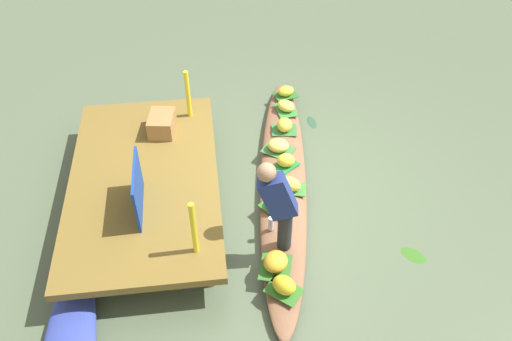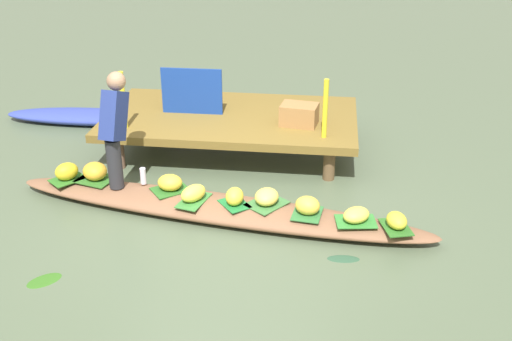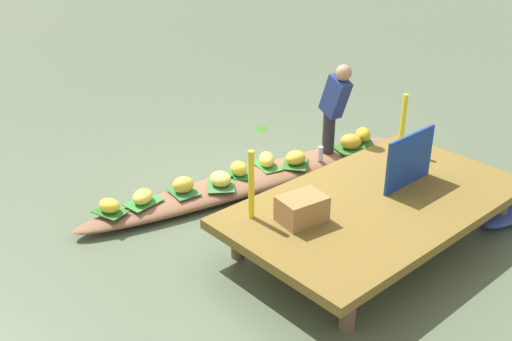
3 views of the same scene
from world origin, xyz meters
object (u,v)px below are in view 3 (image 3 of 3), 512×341
Objects in this scene: banana_bunch_8 at (143,196)px; banana_bunch_3 at (109,206)px; vendor_boat at (255,179)px; banana_bunch_4 at (183,185)px; vendor_person at (335,103)px; banana_bunch_7 at (267,159)px; banana_bunch_0 at (296,158)px; market_banner at (410,160)px; banana_bunch_1 at (363,135)px; water_bottle at (320,153)px; banana_bunch_2 at (221,179)px; produce_crate at (302,209)px; banana_bunch_5 at (351,142)px; banana_bunch_6 at (239,169)px.

banana_bunch_3 is at bearing -9.20° from banana_bunch_8.
vendor_boat is 18.32× the size of banana_bunch_4.
vendor_person is (-1.12, 0.26, 0.79)m from vendor_boat.
banana_bunch_7 is at bearing 172.36° from banana_bunch_8.
banana_bunch_0 is 1.67m from market_banner.
banana_bunch_1 is 3.61m from banana_bunch_3.
water_bottle is (0.25, 0.03, -0.61)m from vendor_person.
banana_bunch_1 reaches higher than banana_bunch_2.
banana_bunch_4 is 0.32× the size of market_banner.
produce_crate is (-0.68, 1.79, 0.35)m from banana_bunch_8.
vendor_person is at bearing -173.47° from water_bottle.
banana_bunch_5 is 0.56m from water_bottle.
banana_bunch_4 is at bearing -83.30° from produce_crate.
banana_bunch_4 is (-0.86, 0.16, 0.02)m from banana_bunch_3.
banana_bunch_0 is 0.34× the size of market_banner.
banana_bunch_5 is 1.01× the size of banana_bunch_8.
water_bottle is (-0.33, 0.12, 0.00)m from banana_bunch_0.
banana_bunch_4 is 1.36× the size of water_bottle.
vendor_boat is 5.90× the size of market_banner.
vendor_boat is at bearing -70.93° from market_banner.
vendor_boat is at bearing 162.42° from banana_bunch_6.
banana_bunch_1 is 2.81m from produce_crate.
banana_bunch_7 reaches higher than banana_bunch_2.
vendor_boat is 0.59m from banana_bunch_0.
market_banner is at bearing 135.63° from banana_bunch_8.
banana_bunch_4 is 1.74m from produce_crate.
banana_bunch_8 is at bearing -13.43° from water_bottle.
banana_bunch_4 is at bearing -12.62° from banana_bunch_0.
banana_bunch_0 is 1.06× the size of banana_bunch_3.
vendor_person is (-0.59, 0.09, 0.61)m from banana_bunch_0.
banana_bunch_2 is at bearing 7.18° from vendor_boat.
banana_bunch_4 is at bearing -9.23° from banana_bunch_1.
banana_bunch_4 is at bearing -7.68° from banana_bunch_6.
water_bottle is (-2.31, 0.55, 0.01)m from banana_bunch_8.
banana_bunch_1 is 1.97m from banana_bunch_6.
banana_bunch_8 is (2.87, -0.58, -0.03)m from banana_bunch_5.
vendor_boat is at bearing 170.13° from banana_bunch_4.
banana_bunch_7 is at bearing -16.58° from banana_bunch_5.
market_banner reaches higher than banana_bunch_5.
market_banner is at bearing 102.33° from banana_bunch_7.
banana_bunch_2 is 1.00× the size of banana_bunch_5.
banana_bunch_2 is at bearing -57.30° from market_banner.
banana_bunch_6 is at bearing 172.32° from banana_bunch_4.
vendor_person reaches higher than vendor_boat.
banana_bunch_1 is 1.41× the size of water_bottle.
banana_bunch_6 is (0.21, -0.07, 0.19)m from vendor_boat.
produce_crate is at bearing 72.15° from vendor_boat.
banana_bunch_1 is at bearing 179.80° from vendor_boat.
banana_bunch_5 is 0.64× the size of produce_crate.
vendor_person reaches higher than banana_bunch_2.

